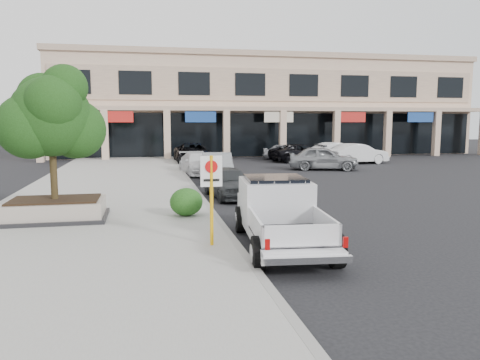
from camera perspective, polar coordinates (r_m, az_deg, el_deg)
name	(u,v)px	position (r m, az deg, el deg)	size (l,w,h in m)	color
ground	(285,238)	(13.40, 5.49, -7.10)	(120.00, 120.00, 0.00)	black
sidewalk	(102,205)	(18.77, -16.46, -2.97)	(8.00, 52.00, 0.15)	gray
curb	(204,202)	(18.83, -4.39, -2.66)	(0.20, 52.00, 0.15)	gray
strip_mall	(263,106)	(47.85, 2.87, 9.00)	(40.55, 12.43, 9.50)	#C9A18D
planter	(56,209)	(16.18, -21.57, -3.36)	(3.20, 2.20, 0.68)	black
planter_tree	(56,117)	(16.06, -21.50, 7.11)	(2.90, 2.55, 4.00)	#302512
no_parking_sign	(211,188)	(11.82, -3.50, -0.95)	(0.55, 0.09, 2.30)	#F1AC0C
hedge	(186,202)	(15.70, -6.56, -2.68)	(1.10, 0.99, 0.94)	#194213
pickup_truck	(282,214)	(12.32, 5.12, -4.19)	(2.06, 5.57, 1.75)	silver
curb_car_a	(229,182)	(20.15, -1.38, -0.25)	(1.60, 3.97, 1.35)	#292C2E
curb_car_b	(217,167)	(25.71, -2.85, 1.60)	(1.63, 4.68, 1.54)	gray
curb_car_c	(199,163)	(29.05, -5.07, 2.03)	(1.87, 4.59, 1.33)	silver
curb_car_d	(193,153)	(36.20, -5.75, 3.25)	(2.60, 5.65, 1.57)	black
lot_car_a	(323,158)	(31.92, 10.12, 2.63)	(1.86, 4.63, 1.58)	gray
lot_car_b	(337,152)	(38.44, 11.76, 3.35)	(1.64, 4.70, 1.55)	silver
lot_car_c	(348,153)	(38.52, 13.02, 3.27)	(2.08, 5.11, 1.48)	#2E3033
lot_car_d	(301,153)	(38.12, 7.39, 3.31)	(2.36, 5.12, 1.42)	black
lot_car_e	(287,152)	(39.72, 5.72, 3.46)	(1.62, 4.04, 1.38)	gray
lot_car_f	(358,154)	(37.05, 14.18, 3.13)	(1.63, 4.68, 1.54)	silver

